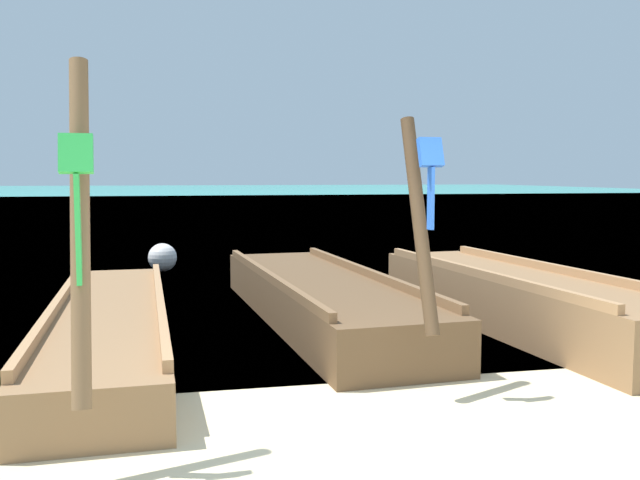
{
  "coord_description": "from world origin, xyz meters",
  "views": [
    {
      "loc": [
        -1.68,
        -3.82,
        1.87
      ],
      "look_at": [
        0.0,
        4.1,
        1.11
      ],
      "focal_mm": 38.88,
      "sensor_mm": 36.0,
      "label": 1
    }
  ],
  "objects_px": {
    "longtail_boat_violet_ribbon": "(519,300)",
    "mooring_buoy_near": "(163,257)",
    "longtail_boat_blue_ribbon": "(320,298)",
    "longtail_boat_green_ribbon": "(110,326)"
  },
  "relations": [
    {
      "from": "longtail_boat_violet_ribbon",
      "to": "mooring_buoy_near",
      "type": "distance_m",
      "value": 7.35
    },
    {
      "from": "longtail_boat_green_ribbon",
      "to": "longtail_boat_blue_ribbon",
      "type": "distance_m",
      "value": 2.7
    },
    {
      "from": "longtail_boat_blue_ribbon",
      "to": "mooring_buoy_near",
      "type": "xyz_separation_m",
      "value": [
        -2.04,
        5.03,
        -0.01
      ]
    },
    {
      "from": "longtail_boat_green_ribbon",
      "to": "longtail_boat_violet_ribbon",
      "type": "xyz_separation_m",
      "value": [
        4.83,
        0.08,
        0.09
      ]
    },
    {
      "from": "longtail_boat_violet_ribbon",
      "to": "mooring_buoy_near",
      "type": "xyz_separation_m",
      "value": [
        -4.35,
        5.92,
        -0.06
      ]
    },
    {
      "from": "longtail_boat_violet_ribbon",
      "to": "mooring_buoy_near",
      "type": "bearing_deg",
      "value": 126.32
    },
    {
      "from": "mooring_buoy_near",
      "to": "longtail_boat_green_ribbon",
      "type": "bearing_deg",
      "value": -94.5
    },
    {
      "from": "longtail_boat_blue_ribbon",
      "to": "longtail_boat_violet_ribbon",
      "type": "distance_m",
      "value": 2.48
    },
    {
      "from": "longtail_boat_blue_ribbon",
      "to": "longtail_boat_violet_ribbon",
      "type": "xyz_separation_m",
      "value": [
        2.31,
        -0.9,
        0.05
      ]
    },
    {
      "from": "longtail_boat_blue_ribbon",
      "to": "mooring_buoy_near",
      "type": "relative_size",
      "value": 11.53
    }
  ]
}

